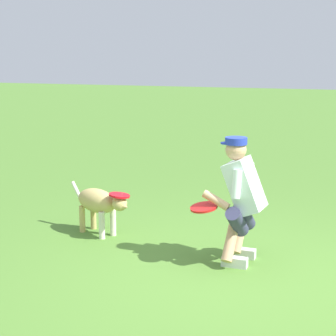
{
  "coord_description": "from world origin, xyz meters",
  "views": [
    {
      "loc": [
        -1.1,
        4.91,
        2.11
      ],
      "look_at": [
        0.94,
        -0.62,
        0.9
      ],
      "focal_mm": 59.93,
      "sensor_mm": 36.0,
      "label": 1
    }
  ],
  "objects_px": {
    "frisbee_flying": "(119,195)",
    "frisbee_held": "(204,207)",
    "person": "(241,197)",
    "dog": "(100,203)"
  },
  "relations": [
    {
      "from": "frisbee_held",
      "to": "dog",
      "type": "bearing_deg",
      "value": -20.19
    },
    {
      "from": "frisbee_flying",
      "to": "frisbee_held",
      "type": "relative_size",
      "value": 0.87
    },
    {
      "from": "dog",
      "to": "frisbee_held",
      "type": "relative_size",
      "value": 3.51
    },
    {
      "from": "person",
      "to": "frisbee_flying",
      "type": "height_order",
      "value": "person"
    },
    {
      "from": "person",
      "to": "frisbee_flying",
      "type": "bearing_deg",
      "value": -2.62
    },
    {
      "from": "dog",
      "to": "frisbee_flying",
      "type": "relative_size",
      "value": 4.02
    },
    {
      "from": "dog",
      "to": "frisbee_flying",
      "type": "distance_m",
      "value": 0.37
    },
    {
      "from": "person",
      "to": "frisbee_held",
      "type": "distance_m",
      "value": 0.4
    },
    {
      "from": "frisbee_flying",
      "to": "frisbee_held",
      "type": "xyz_separation_m",
      "value": [
        -1.12,
        0.4,
        0.07
      ]
    },
    {
      "from": "frisbee_flying",
      "to": "dog",
      "type": "bearing_deg",
      "value": -21.44
    }
  ]
}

